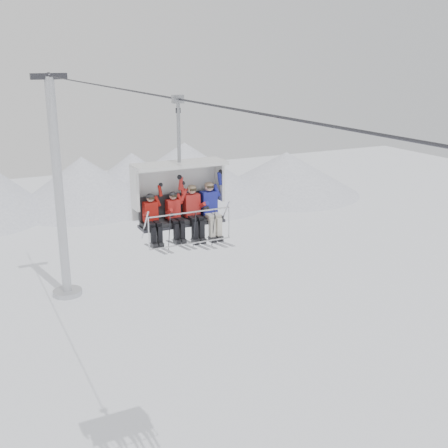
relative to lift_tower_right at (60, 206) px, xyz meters
name	(u,v)px	position (x,y,z in m)	size (l,w,h in m)	color
ridgeline	(2,188)	(-1.58, 20.05, -2.94)	(72.00, 21.00, 7.00)	white
lift_tower_right	(60,206)	(0.00, 0.00, 0.00)	(2.00, 1.80, 13.48)	#AFB2B7
haul_cable	(224,107)	(0.00, -22.00, 7.52)	(0.06, 0.06, 50.00)	#2F2F34
chairlift_carrier	(178,192)	(0.00, -19.11, 4.94)	(2.61, 1.17, 3.98)	black
skier_far_left	(152,217)	(-0.91, -19.44, 4.40)	(0.38, 1.69, 1.52)	#A8160F
skier_center_left	(175,215)	(-0.25, -19.44, 4.39)	(0.37, 1.69, 1.50)	red
skier_center_right	(193,210)	(0.32, -19.42, 4.46)	(0.43, 1.69, 1.71)	red
skier_far_right	(210,207)	(0.85, -19.42, 4.47)	(0.45, 1.69, 1.75)	navy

